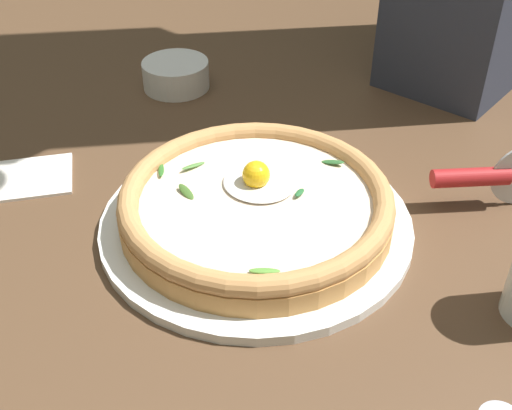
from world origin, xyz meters
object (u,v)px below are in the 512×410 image
object	(u,v)px
pizza_cutter	(489,176)
pizza	(256,203)
folded_napkin	(14,178)
side_bowl	(176,75)

from	to	relation	value
pizza_cutter	pizza	bearing A→B (deg)	-137.76
pizza	folded_napkin	xyz separation A→B (m)	(-0.30, -0.09, -0.03)
side_bowl	pizza_cutter	xyz separation A→B (m)	(0.50, -0.04, 0.02)
pizza	side_bowl	world-z (taller)	pizza
side_bowl	folded_napkin	world-z (taller)	side_bowl
pizza	folded_napkin	world-z (taller)	pizza
pizza_cutter	folded_napkin	size ratio (longest dim) A/B	0.91
side_bowl	pizza_cutter	world-z (taller)	pizza_cutter
pizza	side_bowl	bearing A→B (deg)	142.95
folded_napkin	side_bowl	bearing A→B (deg)	88.49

